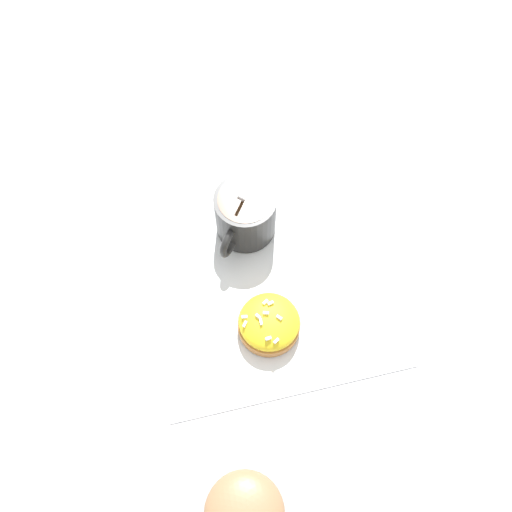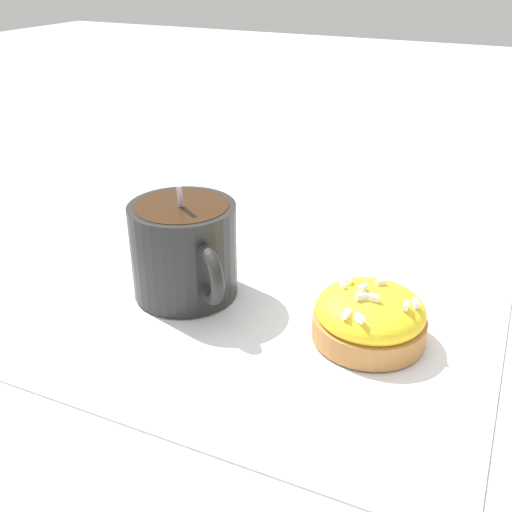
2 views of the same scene
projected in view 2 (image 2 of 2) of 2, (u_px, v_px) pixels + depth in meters
The scene contains 4 objects.
ground_plane at pixel (278, 308), 0.45m from camera, with size 3.00×3.00×0.00m, color #B2B2B7.
paper_napkin at pixel (278, 306), 0.44m from camera, with size 0.33×0.31×0.00m.
coffee_cup at pixel (184, 247), 0.44m from camera, with size 0.10×0.08×0.09m.
frosted_pastry at pixel (370, 316), 0.40m from camera, with size 0.08×0.08×0.04m.
Camera 2 is at (-0.15, 0.35, 0.24)m, focal length 42.00 mm.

